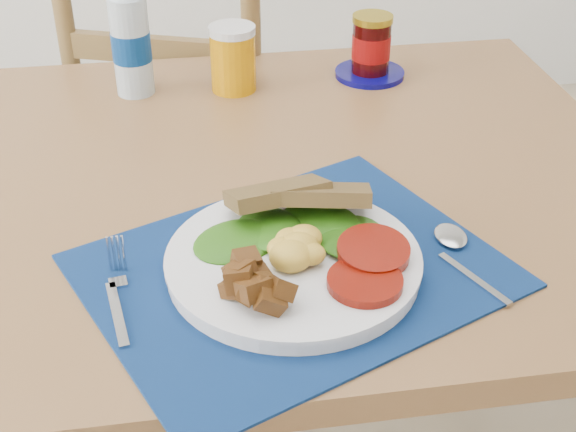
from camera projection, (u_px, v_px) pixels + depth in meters
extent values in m
cube|color=brown|center=(162.00, 192.00, 1.15)|extent=(1.40, 0.90, 0.04)
cylinder|color=brown|center=(466.00, 222.00, 1.76)|extent=(0.06, 0.06, 0.71)
cube|color=brown|center=(195.00, 140.00, 1.88)|extent=(0.55, 0.54, 0.04)
cylinder|color=brown|center=(288.00, 194.00, 2.13)|extent=(0.04, 0.04, 0.43)
cylinder|color=brown|center=(153.00, 180.00, 2.19)|extent=(0.04, 0.04, 0.43)
cylinder|color=brown|center=(258.00, 273.00, 1.84)|extent=(0.04, 0.04, 0.43)
cylinder|color=brown|center=(103.00, 255.00, 1.90)|extent=(0.04, 0.04, 0.43)
cube|color=black|center=(293.00, 271.00, 0.95)|extent=(0.57, 0.52, 0.00)
cylinder|color=silver|center=(293.00, 263.00, 0.95)|extent=(0.30, 0.30, 0.02)
ellipsoid|color=gold|center=(299.00, 247.00, 0.93)|extent=(0.07, 0.06, 0.03)
cylinder|color=maroon|center=(369.00, 268.00, 0.91)|extent=(0.09, 0.09, 0.01)
ellipsoid|color=#133A07|center=(296.00, 230.00, 0.97)|extent=(0.16, 0.10, 0.01)
cube|color=brown|center=(299.00, 194.00, 1.00)|extent=(0.13, 0.08, 0.04)
cube|color=#B2B5BA|center=(117.00, 314.00, 0.88)|extent=(0.03, 0.11, 0.00)
cube|color=#B2B5BA|center=(119.00, 273.00, 0.94)|extent=(0.03, 0.06, 0.00)
cube|color=#B2B5BA|center=(474.00, 279.00, 0.93)|extent=(0.06, 0.11, 0.00)
ellipsoid|color=#B2B5BA|center=(450.00, 237.00, 1.00)|extent=(0.04, 0.05, 0.00)
cylinder|color=#ADBFCC|center=(131.00, 46.00, 1.34)|extent=(0.06, 0.06, 0.17)
cylinder|color=navy|center=(131.00, 46.00, 1.34)|extent=(0.07, 0.07, 0.05)
cylinder|color=#CF8405|center=(233.00, 60.00, 1.36)|extent=(0.08, 0.08, 0.11)
cylinder|color=#06055A|center=(370.00, 73.00, 1.44)|extent=(0.12, 0.12, 0.01)
cylinder|color=black|center=(371.00, 47.00, 1.41)|extent=(0.07, 0.07, 0.09)
cylinder|color=maroon|center=(371.00, 46.00, 1.41)|extent=(0.07, 0.07, 0.04)
cylinder|color=#A2881B|center=(373.00, 19.00, 1.38)|extent=(0.07, 0.07, 0.01)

